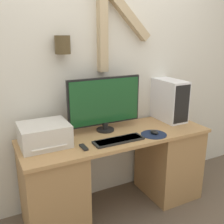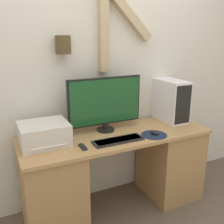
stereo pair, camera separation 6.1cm
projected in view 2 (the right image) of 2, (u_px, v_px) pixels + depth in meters
name	position (u px, v px, depth m)	size (l,w,h in m)	color
wall_back	(101.00, 65.00, 2.51)	(6.40, 0.18, 2.70)	silver
desk	(117.00, 171.00, 2.48)	(1.74, 0.59, 0.77)	tan
monitor	(105.00, 102.00, 2.40)	(0.71, 0.17, 0.50)	black
keyboard	(118.00, 140.00, 2.22)	(0.44, 0.14, 0.02)	black
mousepad	(154.00, 135.00, 2.36)	(0.23, 0.23, 0.00)	#19233D
mouse	(155.00, 132.00, 2.37)	(0.06, 0.09, 0.03)	black
computer_tower	(170.00, 100.00, 2.72)	(0.20, 0.42, 0.42)	white
printer	(44.00, 134.00, 2.14)	(0.39, 0.34, 0.18)	beige
remote_control	(83.00, 147.00, 2.09)	(0.04, 0.12, 0.02)	black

